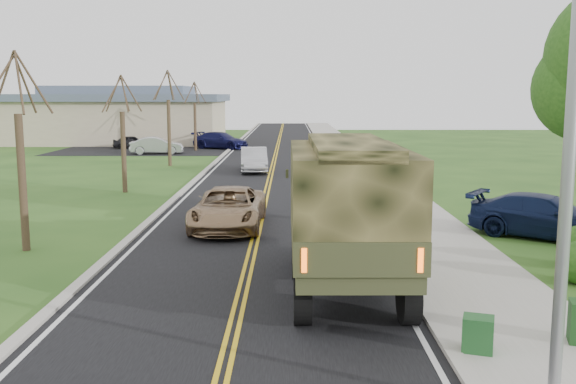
{
  "coord_description": "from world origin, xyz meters",
  "views": [
    {
      "loc": [
        1.15,
        -9.3,
        4.75
      ],
      "look_at": [
        1.09,
        10.2,
        1.8
      ],
      "focal_mm": 40.0,
      "sensor_mm": 36.0,
      "label": 1
    }
  ],
  "objects_px": {
    "suv_champagne": "(228,208)",
    "utility_box_far": "(478,334)",
    "military_truck": "(346,204)",
    "sedan_silver": "(254,160)",
    "pickup_navy": "(546,216)"
  },
  "relations": [
    {
      "from": "military_truck",
      "to": "utility_box_far",
      "type": "xyz_separation_m",
      "value": [
        2.09,
        -4.19,
        -1.71
      ]
    },
    {
      "from": "suv_champagne",
      "to": "pickup_navy",
      "type": "bearing_deg",
      "value": -6.31
    },
    {
      "from": "military_truck",
      "to": "utility_box_far",
      "type": "distance_m",
      "value": 4.98
    },
    {
      "from": "sedan_silver",
      "to": "pickup_navy",
      "type": "height_order",
      "value": "sedan_silver"
    },
    {
      "from": "military_truck",
      "to": "utility_box_far",
      "type": "bearing_deg",
      "value": -63.84
    },
    {
      "from": "suv_champagne",
      "to": "pickup_navy",
      "type": "xyz_separation_m",
      "value": [
        10.79,
        -1.51,
        -0.0
      ]
    },
    {
      "from": "sedan_silver",
      "to": "pickup_navy",
      "type": "relative_size",
      "value": 0.92
    },
    {
      "from": "suv_champagne",
      "to": "sedan_silver",
      "type": "bearing_deg",
      "value": 91.8
    },
    {
      "from": "military_truck",
      "to": "suv_champagne",
      "type": "bearing_deg",
      "value": 115.88
    },
    {
      "from": "pickup_navy",
      "to": "utility_box_far",
      "type": "height_order",
      "value": "pickup_navy"
    },
    {
      "from": "suv_champagne",
      "to": "utility_box_far",
      "type": "relative_size",
      "value": 8.07
    },
    {
      "from": "suv_champagne",
      "to": "sedan_silver",
      "type": "distance_m",
      "value": 17.2
    },
    {
      "from": "utility_box_far",
      "to": "military_truck",
      "type": "bearing_deg",
      "value": 134.88
    },
    {
      "from": "sedan_silver",
      "to": "utility_box_far",
      "type": "bearing_deg",
      "value": -83.14
    },
    {
      "from": "suv_champagne",
      "to": "military_truck",
      "type": "bearing_deg",
      "value": -62.14
    }
  ]
}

